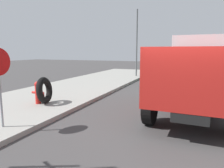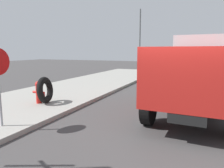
{
  "view_description": "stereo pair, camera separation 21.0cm",
  "coord_description": "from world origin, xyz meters",
  "views": [
    {
      "loc": [
        -5.84,
        -0.28,
        2.3
      ],
      "look_at": [
        1.97,
        2.86,
        0.98
      ],
      "focal_mm": 34.14,
      "sensor_mm": 36.0,
      "label": 1
    },
    {
      "loc": [
        -5.76,
        -0.47,
        2.3
      ],
      "look_at": [
        1.97,
        2.86,
        0.98
      ],
      "focal_mm": 34.14,
      "sensor_mm": 36.0,
      "label": 2
    }
  ],
  "objects": [
    {
      "name": "street_light_pole",
      "position": [
        11.86,
        4.57,
        2.92
      ],
      "size": [
        0.12,
        0.12,
        5.54
      ],
      "primitive_type": "cylinder",
      "color": "#595B5E",
      "rests_on": "sidewalk_curb"
    },
    {
      "name": "dump_truck_red",
      "position": [
        3.07,
        -0.32,
        1.61
      ],
      "size": [
        7.09,
        3.03,
        3.0
      ],
      "color": "red",
      "rests_on": "ground"
    },
    {
      "name": "loose_tire",
      "position": [
        1.06,
        5.47,
        0.71
      ],
      "size": [
        1.14,
        0.61,
        1.11
      ],
      "primitive_type": "torus",
      "rotation": [
        1.45,
        0.0,
        0.22
      ],
      "color": "black",
      "rests_on": "sidewalk_curb"
    },
    {
      "name": "dump_truck_green",
      "position": [
        13.37,
        -1.33,
        1.61
      ],
      "size": [
        7.02,
        2.86,
        3.0
      ],
      "color": "#237033",
      "rests_on": "ground"
    },
    {
      "name": "fire_hydrant",
      "position": [
        0.95,
        5.7,
        0.64
      ],
      "size": [
        0.25,
        0.57,
        0.92
      ],
      "color": "red",
      "rests_on": "sidewalk_curb"
    },
    {
      "name": "dump_truck_blue",
      "position": [
        25.88,
        -1.05,
        1.61
      ],
      "size": [
        7.02,
        2.83,
        3.0
      ],
      "color": "#1E3899",
      "rests_on": "ground"
    },
    {
      "name": "dump_truck_gray",
      "position": [
        33.97,
        0.93,
        1.61
      ],
      "size": [
        7.0,
        2.81,
        3.0
      ],
      "color": "slate",
      "rests_on": "ground"
    },
    {
      "name": "sidewalk_curb",
      "position": [
        0.0,
        6.5,
        0.07
      ],
      "size": [
        36.0,
        5.0,
        0.15
      ],
      "primitive_type": "cube",
      "color": "#99968E",
      "rests_on": "ground"
    },
    {
      "name": "ground_plane",
      "position": [
        0.0,
        0.0,
        0.0
      ],
      "size": [
        80.0,
        80.0,
        0.0
      ],
      "primitive_type": "plane",
      "color": "#423F3F"
    }
  ]
}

